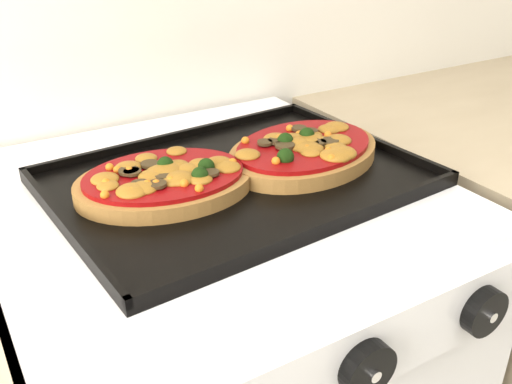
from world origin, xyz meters
TOP-DOWN VIEW (x-y plane):
  - control_panel at (-0.04, 1.39)m, footprint 0.60×0.02m
  - knob_center at (-0.04, 1.37)m, footprint 0.06×0.02m
  - knob_right at (0.13, 1.37)m, footprint 0.06×0.02m
  - baking_tray at (-0.01, 1.69)m, footprint 0.51×0.39m
  - pizza_left at (-0.11, 1.70)m, footprint 0.26×0.21m
  - pizza_right at (0.11, 1.69)m, footprint 0.29×0.24m

SIDE VIEW (x-z plane):
  - control_panel at x=-0.04m, z-range 0.81..0.90m
  - knob_center at x=-0.04m, z-range 0.82..0.89m
  - knob_right at x=0.13m, z-range 0.83..0.88m
  - baking_tray at x=-0.01m, z-range 0.91..0.93m
  - pizza_left at x=-0.11m, z-range 0.92..0.95m
  - pizza_right at x=0.11m, z-range 0.92..0.96m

